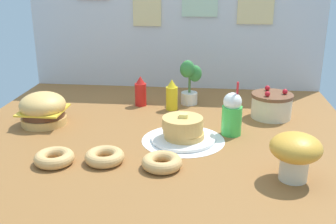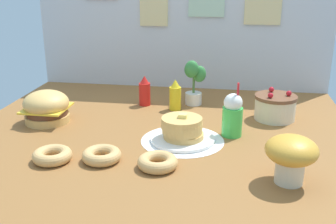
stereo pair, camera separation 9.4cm
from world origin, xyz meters
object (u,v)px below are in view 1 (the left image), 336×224
at_px(mustard_bottle, 172,96).
at_px(potted_plant, 190,80).
at_px(donut_vanilla, 162,162).
at_px(cream_soda_cup, 232,114).
at_px(donut_pink_glaze, 54,158).
at_px(ketchup_bottle, 141,92).
at_px(mushroom_stool, 295,152).
at_px(donut_chocolate, 105,156).
at_px(pancake_stack, 183,130).
at_px(layer_cake, 272,105).
at_px(burger, 43,109).

bearing_deg(mustard_bottle, potted_plant, 50.74).
bearing_deg(donut_vanilla, cream_soda_cup, 53.50).
height_order(donut_pink_glaze, donut_vanilla, same).
height_order(ketchup_bottle, mushroom_stool, mushroom_stool).
height_order(ketchup_bottle, donut_chocolate, ketchup_bottle).
distance_m(donut_pink_glaze, mushroom_stool, 0.98).
xyz_separation_m(donut_chocolate, potted_plant, (0.31, 0.85, 0.12)).
xyz_separation_m(cream_soda_cup, mushroom_stool, (0.22, -0.45, 0.01)).
bearing_deg(cream_soda_cup, ketchup_bottle, 142.00).
bearing_deg(donut_vanilla, mushroom_stool, -4.66).
height_order(pancake_stack, ketchup_bottle, ketchup_bottle).
distance_m(layer_cake, mushroom_stool, 0.72).
bearing_deg(donut_chocolate, cream_soda_cup, 34.50).
distance_m(burger, ketchup_bottle, 0.59).
distance_m(pancake_stack, donut_vanilla, 0.30).
bearing_deg(cream_soda_cup, potted_plant, 116.63).
bearing_deg(mushroom_stool, mustard_bottle, 124.71).
bearing_deg(mustard_bottle, donut_pink_glaze, -119.08).
bearing_deg(donut_pink_glaze, ketchup_bottle, 74.34).
xyz_separation_m(ketchup_bottle, donut_pink_glaze, (-0.23, -0.82, -0.06)).
height_order(mustard_bottle, donut_vanilla, mustard_bottle).
relative_size(ketchup_bottle, donut_pink_glaze, 1.08).
bearing_deg(potted_plant, pancake_stack, -89.66).
relative_size(donut_pink_glaze, mushroom_stool, 0.85).
height_order(donut_vanilla, potted_plant, potted_plant).
relative_size(mustard_bottle, mushroom_stool, 0.91).
height_order(burger, potted_plant, potted_plant).
xyz_separation_m(ketchup_bottle, mushroom_stool, (0.75, -0.86, 0.03)).
bearing_deg(layer_cake, mushroom_stool, -90.57).
bearing_deg(mustard_bottle, pancake_stack, -77.88).
bearing_deg(layer_cake, ketchup_bottle, 169.86).
distance_m(cream_soda_cup, potted_plant, 0.53).
height_order(pancake_stack, mushroom_stool, mushroom_stool).
height_order(donut_pink_glaze, mushroom_stool, mushroom_stool).
xyz_separation_m(burger, donut_pink_glaze, (0.23, -0.45, -0.06)).
xyz_separation_m(ketchup_bottle, donut_vanilla, (0.23, -0.81, -0.06)).
height_order(mustard_bottle, cream_soda_cup, cream_soda_cup).
distance_m(mustard_bottle, potted_plant, 0.16).
bearing_deg(donut_pink_glaze, burger, 116.68).
bearing_deg(mushroom_stool, donut_vanilla, 175.34).
relative_size(ketchup_bottle, cream_soda_cup, 0.67).
bearing_deg(donut_pink_glaze, donut_chocolate, 9.20).
bearing_deg(ketchup_bottle, potted_plant, 11.61).
xyz_separation_m(layer_cake, donut_vanilla, (-0.53, -0.68, -0.04)).
bearing_deg(mustard_bottle, mushroom_stool, -55.29).
relative_size(mustard_bottle, cream_soda_cup, 0.67).
distance_m(donut_chocolate, donut_vanilla, 0.25).
bearing_deg(potted_plant, donut_pink_glaze, -120.57).
relative_size(mustard_bottle, donut_pink_glaze, 1.08).
height_order(donut_pink_glaze, donut_chocolate, same).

